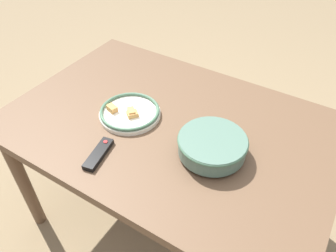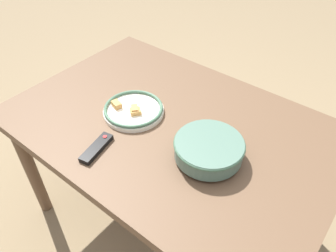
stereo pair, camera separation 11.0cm
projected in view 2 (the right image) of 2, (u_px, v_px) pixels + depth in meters
name	position (u px, v px, depth m)	size (l,w,h in m)	color
ground_plane	(170.00, 218.00, 1.81)	(8.00, 8.00, 0.00)	#7F6B4C
dining_table	(171.00, 137.00, 1.40)	(1.34, 0.90, 0.70)	brown
noodle_bowl	(209.00, 149.00, 1.17)	(0.25, 0.25, 0.08)	#4C6B5B
food_plate	(133.00, 110.00, 1.38)	(0.26, 0.26, 0.04)	silver
tv_remote	(97.00, 148.00, 1.22)	(0.07, 0.17, 0.02)	black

